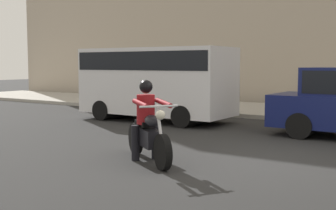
# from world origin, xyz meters

# --- Properties ---
(ground_plane) EXTENTS (80.00, 80.00, 0.00)m
(ground_plane) POSITION_xyz_m (0.00, 0.00, 0.00)
(ground_plane) COLOR #272727
(motorcycle_with_rider_crimson) EXTENTS (1.82, 1.31, 1.51)m
(motorcycle_with_rider_crimson) POSITION_xyz_m (-1.84, -1.19, 0.62)
(motorcycle_with_rider_crimson) COLOR black
(motorcycle_with_rider_crimson) RESTS_ON ground_plane
(parked_van_white) EXTENTS (4.90, 1.96, 2.30)m
(parked_van_white) POSITION_xyz_m (-5.08, 3.66, 1.33)
(parked_van_white) COLOR silver
(parked_van_white) RESTS_ON ground_plane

